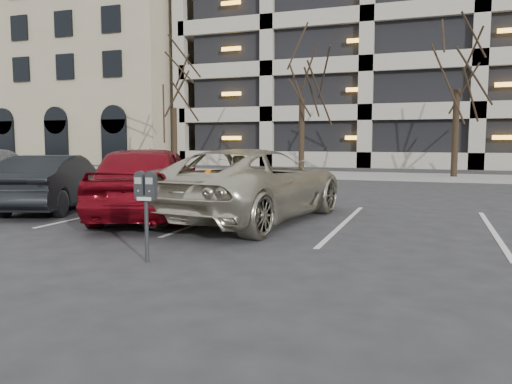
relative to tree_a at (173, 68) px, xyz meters
The scene contains 11 objects.
ground 19.67m from the tree_a, 57.99° to the right, with size 140.00×140.00×0.00m, color #28282B.
sidewalk 11.41m from the tree_a, ahead, with size 80.00×4.00×0.12m, color gray.
stall_lines 17.10m from the tree_a, 57.88° to the right, with size 16.90×5.20×0.00m.
office_building 22.84m from the tree_a, 142.28° to the left, with size 26.00×16.20×15.00m.
tree_a is the anchor object (origin of this frame).
tree_b 7.02m from the tree_a, ahead, with size 3.70×3.70×8.41m.
tree_c 14.02m from the tree_a, ahead, with size 3.88×3.88×8.81m.
parking_meter 20.71m from the tree_a, 62.45° to the right, with size 0.33×0.14×1.25m.
suv_silver 17.41m from the tree_a, 55.73° to the right, with size 3.27×5.80×1.54m.
car_red 16.75m from the tree_a, 63.33° to the right, with size 1.94×4.82×1.64m, color maroon.
car_dark 15.48m from the tree_a, 72.74° to the right, with size 1.43×4.11×1.35m, color black.
Camera 1 is at (3.08, -7.88, 1.69)m, focal length 35.00 mm.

